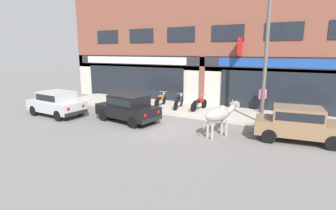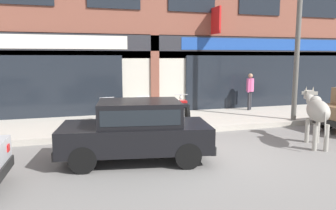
{
  "view_description": "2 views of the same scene",
  "coord_description": "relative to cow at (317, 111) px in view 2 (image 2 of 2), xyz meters",
  "views": [
    {
      "loc": [
        6.39,
        -11.09,
        3.75
      ],
      "look_at": [
        -0.1,
        1.0,
        0.91
      ],
      "focal_mm": 28.0,
      "sensor_mm": 36.0,
      "label": 1
    },
    {
      "loc": [
        -3.56,
        -7.55,
        2.49
      ],
      "look_at": [
        -0.89,
        1.0,
        1.17
      ],
      "focal_mm": 35.0,
      "sensor_mm": 36.0,
      "label": 2
    }
  ],
  "objects": [
    {
      "name": "ground_plane",
      "position": [
        -3.09,
        0.19,
        -1.01
      ],
      "size": [
        90.0,
        90.0,
        0.0
      ],
      "primitive_type": "plane",
      "color": "slate"
    },
    {
      "name": "sidewalk",
      "position": [
        -3.09,
        4.16,
        -0.92
      ],
      "size": [
        19.0,
        3.52,
        0.18
      ],
      "primitive_type": "cube",
      "color": "#B7AFA3",
      "rests_on": "ground"
    },
    {
      "name": "shop_building",
      "position": [
        -3.09,
        6.17,
        2.83
      ],
      "size": [
        23.0,
        1.4,
        8.1
      ],
      "color": "brown",
      "rests_on": "ground"
    },
    {
      "name": "cow",
      "position": [
        0.0,
        0.0,
        0.0
      ],
      "size": [
        1.23,
        1.96,
        1.61
      ],
      "color": "#9E998E",
      "rests_on": "ground"
    },
    {
      "name": "car_0",
      "position": [
        -5.08,
        0.17,
        -0.19
      ],
      "size": [
        3.79,
        2.18,
        1.46
      ],
      "color": "black",
      "rests_on": "ground"
    },
    {
      "name": "motorcycle_0",
      "position": [
        -5.2,
        3.84,
        -0.44
      ],
      "size": [
        0.53,
        1.81,
        0.88
      ],
      "color": "black",
      "rests_on": "sidewalk"
    },
    {
      "name": "motorcycle_1",
      "position": [
        -3.84,
        3.79,
        -0.44
      ],
      "size": [
        0.58,
        1.8,
        0.88
      ],
      "color": "black",
      "rests_on": "sidewalk"
    },
    {
      "name": "motorcycle_2",
      "position": [
        -2.5,
        3.96,
        -0.44
      ],
      "size": [
        0.58,
        1.8,
        0.88
      ],
      "color": "black",
      "rests_on": "sidewalk"
    },
    {
      "name": "pedestrian",
      "position": [
        1.01,
        5.17,
        0.16
      ],
      "size": [
        0.4,
        0.35,
        1.6
      ],
      "color": "#2D2D33",
      "rests_on": "sidewalk"
    },
    {
      "name": "utility_pole",
      "position": [
        1.38,
        2.69,
        2.21
      ],
      "size": [
        0.18,
        0.18,
        6.07
      ],
      "primitive_type": "cylinder",
      "color": "#595651",
      "rests_on": "sidewalk"
    }
  ]
}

